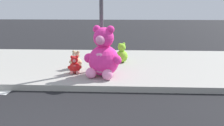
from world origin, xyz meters
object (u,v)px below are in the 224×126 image
at_px(plush_red, 75,66).
at_px(plush_tan, 76,61).
at_px(sign_pole, 101,9).
at_px(plush_lime, 121,54).
at_px(plush_pink_large, 103,56).

bearing_deg(plush_red, plush_tan, 97.01).
distance_m(sign_pole, plush_tan, 1.67).
relative_size(plush_lime, plush_tan, 1.19).
xyz_separation_m(plush_lime, plush_tan, (-1.31, -0.86, -0.04)).
xyz_separation_m(plush_pink_large, plush_red, (-0.80, 0.20, -0.33)).
bearing_deg(sign_pole, plush_pink_large, -81.23).
relative_size(sign_pole, plush_pink_large, 2.44).
xyz_separation_m(plush_pink_large, plush_lime, (0.46, 1.54, -0.27)).
height_order(sign_pole, plush_lime, sign_pole).
height_order(plush_tan, plush_red, plush_tan).
xyz_separation_m(sign_pole, plush_tan, (-0.77, 0.10, -1.48)).
bearing_deg(plush_pink_large, plush_red, 165.98).
bearing_deg(plush_lime, plush_tan, -146.74).
relative_size(plush_tan, plush_red, 1.09).
xyz_separation_m(plush_pink_large, plush_tan, (-0.86, 0.68, -0.31)).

